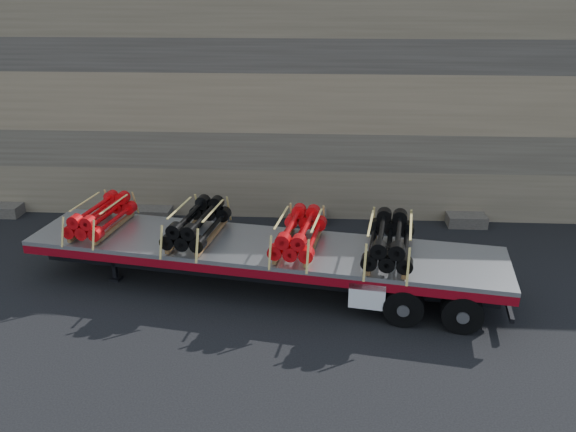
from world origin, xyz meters
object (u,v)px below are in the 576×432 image
bundle_front (101,216)px  bundle_rear (389,241)px  trailer (262,265)px  bundle_midrear (299,234)px  bundle_midfront (197,224)px

bundle_front → bundle_rear: (7.23, -1.17, 0.04)m
bundle_front → trailer: bearing=0.0°
bundle_midrear → bundle_rear: (2.11, -0.34, 0.02)m
bundle_midrear → bundle_midfront: bearing=180.0°
bundle_midfront → bundle_front: bearing=180.0°
trailer → bundle_front: bundle_front is taller
bundle_midfront → bundle_midrear: bundle_midfront is taller
bundle_midrear → bundle_rear: bundle_rear is taller
bundle_front → bundle_midfront: (2.59, -0.42, 0.03)m
trailer → bundle_front: 4.36m
bundle_midfront → bundle_midrear: (2.54, -0.41, -0.01)m
trailer → bundle_front: (-4.20, 0.68, 0.94)m
trailer → bundle_midfront: size_ratio=5.45×
bundle_front → bundle_rear: size_ratio=0.90×
bundle_midfront → bundle_rear: size_ratio=0.97×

